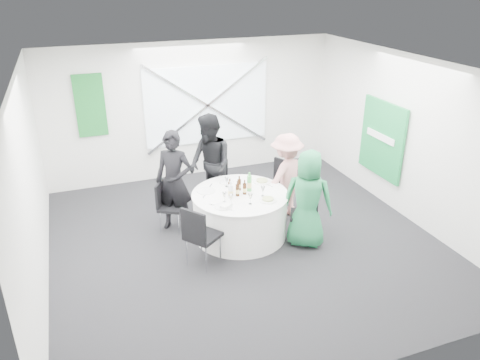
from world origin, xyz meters
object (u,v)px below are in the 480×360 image
object	(u,v)px
chair_back_left	(166,203)
chair_back_right	(279,184)
chair_front_left	(199,233)
banquet_table	(240,214)
person_man_back	(210,165)
clear_water_bottle	(231,192)
person_man_back_left	(174,181)
person_woman_green	(308,199)
person_woman_pink	(286,176)
chair_back	(220,181)
chair_front_right	(309,211)
green_water_bottle	(249,184)

from	to	relation	value
chair_back_left	chair_back_right	distance (m)	2.00
chair_back_right	chair_front_left	size ratio (longest dim) A/B	1.03
banquet_table	chair_back_left	size ratio (longest dim) A/B	1.83
person_man_back	clear_water_bottle	xyz separation A→B (m)	(0.00, -1.10, -0.04)
chair_back_right	clear_water_bottle	world-z (taller)	clear_water_bottle
person_man_back_left	person_woman_green	size ratio (longest dim) A/B	1.09
chair_back_right	person_woman_pink	distance (m)	0.22
clear_water_bottle	person_woman_pink	bearing A→B (deg)	20.77
chair_back_right	person_man_back	distance (m)	1.27
chair_back	chair_back_right	world-z (taller)	chair_back_right
chair_back_left	chair_back	bearing A→B (deg)	-35.07
chair_back	chair_front_right	bearing A→B (deg)	-58.80
person_man_back_left	green_water_bottle	xyz separation A→B (m)	(1.11, -0.57, 0.03)
person_woman_pink	person_woman_green	xyz separation A→B (m)	(-0.10, -0.98, 0.03)
chair_back_right	green_water_bottle	world-z (taller)	green_water_bottle
chair_back	chair_back_right	xyz separation A→B (m)	(0.89, -0.67, 0.08)
banquet_table	chair_front_left	size ratio (longest dim) A/B	1.60
chair_back_left	clear_water_bottle	world-z (taller)	clear_water_bottle
chair_front_right	person_woman_pink	world-z (taller)	person_woman_pink
chair_back	clear_water_bottle	distance (m)	1.29
banquet_table	person_man_back	size ratio (longest dim) A/B	0.86
chair_back_left	chair_front_right	size ratio (longest dim) A/B	0.94
chair_back_left	person_man_back_left	bearing A→B (deg)	-61.75
chair_back	banquet_table	bearing A→B (deg)	-90.00
chair_front_left	clear_water_bottle	distance (m)	0.93
person_man_back	green_water_bottle	bearing A→B (deg)	10.33
chair_back	person_woman_pink	distance (m)	1.26
person_woman_pink	banquet_table	bearing A→B (deg)	0.00
chair_front_right	chair_back_left	bearing A→B (deg)	-90.88
chair_front_left	person_man_back	distance (m)	1.82
chair_back	chair_back_left	xyz separation A→B (m)	(-1.11, -0.52, -0.01)
chair_back_left	green_water_bottle	xyz separation A→B (m)	(1.26, -0.57, 0.39)
chair_back_left	clear_water_bottle	xyz separation A→B (m)	(0.89, -0.70, 0.37)
chair_back	person_woman_pink	size ratio (longest dim) A/B	0.57
chair_front_right	green_water_bottle	bearing A→B (deg)	-97.37
banquet_table	green_water_bottle	size ratio (longest dim) A/B	4.82
chair_back_right	chair_front_left	bearing A→B (deg)	-84.98
chair_back	person_man_back_left	bearing A→B (deg)	-149.89
chair_front_right	person_man_back	distance (m)	1.96
banquet_table	chair_front_right	distance (m)	1.12
person_man_back_left	clear_water_bottle	size ratio (longest dim) A/B	6.21
chair_back	person_man_back	size ratio (longest dim) A/B	0.48
banquet_table	chair_back_right	distance (m)	1.05
person_man_back	chair_front_left	bearing A→B (deg)	-33.09
person_woman_green	green_water_bottle	bearing A→B (deg)	-8.32
chair_back_left	chair_front_right	xyz separation A→B (m)	(2.06, -1.14, 0.03)
person_man_back_left	green_water_bottle	distance (m)	1.24
person_man_back_left	chair_front_left	bearing A→B (deg)	-54.02
person_man_back	person_woman_pink	xyz separation A→B (m)	(1.18, -0.65, -0.14)
banquet_table	chair_back_left	bearing A→B (deg)	150.29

